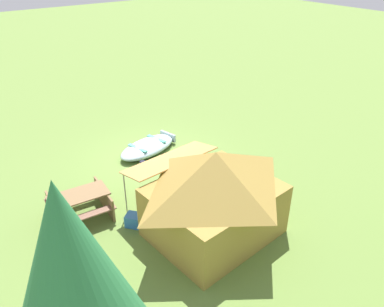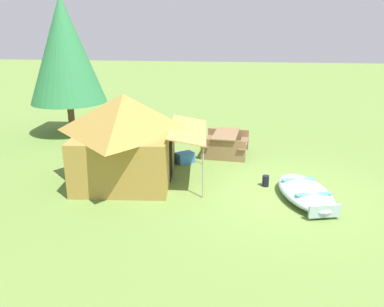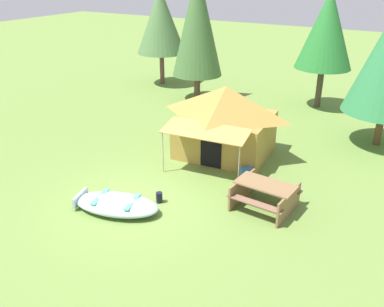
{
  "view_description": "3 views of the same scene",
  "coord_description": "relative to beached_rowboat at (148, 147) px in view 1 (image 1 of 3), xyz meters",
  "views": [
    {
      "loc": [
        6.03,
        10.73,
        7.1
      ],
      "look_at": [
        -0.2,
        2.29,
        1.25
      ],
      "focal_mm": 35.51,
      "sensor_mm": 36.0,
      "label": 1
    },
    {
      "loc": [
        -10.1,
        1.21,
        4.46
      ],
      "look_at": [
        0.74,
        2.53,
        0.85
      ],
      "focal_mm": 36.68,
      "sensor_mm": 36.0,
      "label": 2
    },
    {
      "loc": [
        6.76,
        -8.43,
        6.48
      ],
      "look_at": [
        0.53,
        2.36,
        0.8
      ],
      "focal_mm": 39.1,
      "sensor_mm": 36.0,
      "label": 3
    }
  ],
  "objects": [
    {
      "name": "canvas_cabin_tent",
      "position": [
        0.94,
        5.12,
        1.12
      ],
      "size": [
        3.67,
        4.07,
        2.57
      ],
      "color": "olive",
      "rests_on": "ground_plane"
    },
    {
      "name": "ground_plane",
      "position": [
        0.24,
        0.63,
        -0.22
      ],
      "size": [
        80.0,
        80.0,
        0.0
      ],
      "primitive_type": "plane",
      "color": "olive"
    },
    {
      "name": "fuel_can",
      "position": [
        0.81,
        1.0,
        -0.05
      ],
      "size": [
        0.22,
        0.22,
        0.33
      ],
      "primitive_type": "cylinder",
      "rotation": [
        0.0,
        0.0,
        4.54
      ],
      "color": "black",
      "rests_on": "ground_plane"
    },
    {
      "name": "picnic_table",
      "position": [
        3.61,
        2.27,
        0.27
      ],
      "size": [
        1.8,
        1.67,
        0.79
      ],
      "color": "olive",
      "rests_on": "ground_plane"
    },
    {
      "name": "beached_rowboat",
      "position": [
        0.0,
        0.0,
        0.0
      ],
      "size": [
        2.74,
        1.79,
        0.42
      ],
      "color": "#9DB8BE",
      "rests_on": "ground_plane"
    },
    {
      "name": "cooler_box",
      "position": [
        2.51,
        3.59,
        -0.03
      ],
      "size": [
        0.65,
        0.68,
        0.37
      ],
      "primitive_type": "cube",
      "rotation": [
        0.0,
        0.0,
        2.25
      ],
      "color": "#2F6BB5",
      "rests_on": "ground_plane"
    }
  ]
}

